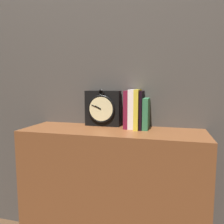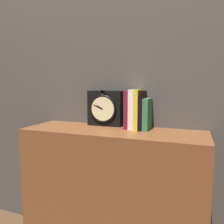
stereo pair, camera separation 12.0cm
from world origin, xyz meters
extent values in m
cube|color=#47423D|center=(0.00, 0.19, 1.30)|extent=(6.00, 0.05, 2.60)
cube|color=brown|center=(0.00, 0.00, 0.39)|extent=(1.02, 0.33, 0.78)
cube|color=black|center=(-0.09, 0.12, 0.89)|extent=(0.21, 0.07, 0.21)
torus|color=black|center=(-0.09, 0.08, 0.89)|extent=(0.17, 0.01, 0.17)
cylinder|color=beige|center=(-0.09, 0.08, 0.89)|extent=(0.14, 0.01, 0.14)
cube|color=black|center=(-0.11, 0.07, 0.90)|extent=(0.04, 0.00, 0.02)
cube|color=black|center=(-0.12, 0.07, 0.90)|extent=(0.06, 0.00, 0.03)
torus|color=black|center=(-0.09, 0.08, 0.99)|extent=(0.04, 0.01, 0.04)
cube|color=maroon|center=(0.07, 0.09, 0.89)|extent=(0.02, 0.12, 0.22)
cube|color=white|center=(0.10, 0.09, 0.90)|extent=(0.04, 0.12, 0.22)
cube|color=gold|center=(0.13, 0.08, 0.90)|extent=(0.03, 0.15, 0.22)
cube|color=black|center=(0.15, 0.08, 0.89)|extent=(0.01, 0.14, 0.22)
cube|color=#2F6E45|center=(0.18, 0.08, 0.87)|extent=(0.03, 0.14, 0.18)
camera|label=1|loc=(0.30, -1.16, 1.03)|focal=35.00mm
camera|label=2|loc=(0.42, -1.12, 1.03)|focal=35.00mm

